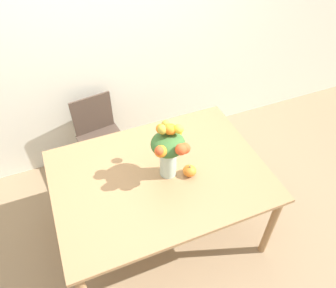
{
  "coord_description": "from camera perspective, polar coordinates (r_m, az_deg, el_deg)",
  "views": [
    {
      "loc": [
        -0.55,
        -1.5,
        2.65
      ],
      "look_at": [
        0.06,
        -0.01,
        1.08
      ],
      "focal_mm": 35.0,
      "sensor_mm": 36.0,
      "label": 1
    }
  ],
  "objects": [
    {
      "name": "ground_plane",
      "position": [
        3.1,
        -1.16,
        -14.58
      ],
      "size": [
        12.0,
        12.0,
        0.0
      ],
      "primitive_type": "plane",
      "color": "#8E7556"
    },
    {
      "name": "wall_back",
      "position": [
        3.08,
        -10.35,
        18.6
      ],
      "size": [
        8.0,
        0.06,
        2.7
      ],
      "color": "silver",
      "rests_on": "ground_plane"
    },
    {
      "name": "dining_table",
      "position": [
        2.53,
        -1.39,
        -6.41
      ],
      "size": [
        1.59,
        1.15,
        0.77
      ],
      "color": "#9E754C",
      "rests_on": "ground_plane"
    },
    {
      "name": "flower_vase",
      "position": [
        2.28,
        0.1,
        -0.73
      ],
      "size": [
        0.25,
        0.34,
        0.47
      ],
      "color": "#B2CCBC",
      "rests_on": "dining_table"
    },
    {
      "name": "pumpkin",
      "position": [
        2.44,
        3.78,
        -4.66
      ],
      "size": [
        0.1,
        0.1,
        0.09
      ],
      "color": "orange",
      "rests_on": "dining_table"
    },
    {
      "name": "dining_chair_near_window",
      "position": [
        3.3,
        -11.68,
        1.19
      ],
      "size": [
        0.47,
        0.47,
        0.84
      ],
      "rotation": [
        0.0,
        0.0,
        0.14
      ],
      "color": "#47382D",
      "rests_on": "ground_plane"
    }
  ]
}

